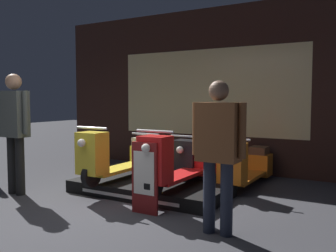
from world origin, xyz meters
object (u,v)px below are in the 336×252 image
(scooter_backrow_0, at_px, (166,158))
(person_right_browsing, at_px, (218,145))
(scooter_backrow_2, at_px, (247,166))
(scooter_display_left, at_px, (121,157))
(person_left_browsing, at_px, (15,123))
(scooter_backrow_1, at_px, (204,162))
(price_sign_board, at_px, (145,178))
(scooter_display_right, at_px, (180,163))

(scooter_backrow_0, xyz_separation_m, person_right_browsing, (1.98, -2.23, 0.61))
(scooter_backrow_0, height_order, scooter_backrow_2, same)
(scooter_display_left, relative_size, person_left_browsing, 0.99)
(scooter_backrow_1, relative_size, price_sign_board, 1.99)
(scooter_display_right, bearing_deg, price_sign_board, -93.44)
(scooter_backrow_2, relative_size, person_left_browsing, 0.99)
(scooter_backrow_0, xyz_separation_m, scooter_backrow_1, (0.77, 0.00, 0.00))
(scooter_display_right, height_order, scooter_backrow_2, scooter_display_right)
(scooter_display_right, xyz_separation_m, scooter_backrow_2, (0.55, 1.24, -0.18))
(scooter_display_left, distance_m, person_right_browsing, 2.31)
(price_sign_board, bearing_deg, scooter_backrow_2, 73.61)
(person_left_browsing, height_order, person_right_browsing, person_left_browsing)
(scooter_backrow_0, bearing_deg, scooter_backrow_2, 0.00)
(person_left_browsing, xyz_separation_m, price_sign_board, (2.20, 0.18, -0.61))
(scooter_display_right, xyz_separation_m, scooter_backrow_1, (-0.21, 1.24, -0.18))
(scooter_backrow_2, bearing_deg, person_right_browsing, -78.69)
(price_sign_board, bearing_deg, scooter_backrow_1, 94.63)
(scooter_backrow_2, height_order, person_right_browsing, person_right_browsing)
(scooter_display_left, height_order, scooter_backrow_0, scooter_display_left)
(scooter_display_left, bearing_deg, scooter_backrow_0, 87.02)
(scooter_display_left, height_order, person_left_browsing, person_left_browsing)
(scooter_display_right, relative_size, scooter_backrow_1, 1.00)
(person_right_browsing, bearing_deg, scooter_backrow_0, 131.68)
(scooter_backrow_2, bearing_deg, scooter_display_left, -142.23)
(person_right_browsing, height_order, price_sign_board, person_right_browsing)
(scooter_display_left, relative_size, scooter_backrow_2, 1.00)
(scooter_display_left, xyz_separation_m, scooter_backrow_2, (1.60, 1.24, -0.18))
(scooter_backrow_1, xyz_separation_m, scooter_backrow_2, (0.77, 0.00, 0.00))
(scooter_display_left, height_order, scooter_backrow_1, scooter_display_left)
(person_right_browsing, relative_size, price_sign_board, 1.81)
(scooter_backrow_2, distance_m, price_sign_board, 2.14)
(scooter_display_left, distance_m, scooter_backrow_0, 1.26)
(person_right_browsing, bearing_deg, scooter_display_left, 154.28)
(scooter_display_left, distance_m, person_left_browsing, 1.64)
(scooter_backrow_2, xyz_separation_m, person_right_browsing, (0.45, -2.23, 0.61))
(scooter_display_right, relative_size, person_right_browsing, 1.10)
(person_left_browsing, bearing_deg, scooter_backrow_1, 47.65)
(person_left_browsing, bearing_deg, scooter_display_right, 23.72)
(scooter_backrow_0, height_order, scooter_backrow_1, same)
(person_right_browsing, bearing_deg, scooter_backrow_2, 101.31)
(scooter_backrow_1, height_order, person_left_browsing, person_left_browsing)
(person_right_browsing, xyz_separation_m, price_sign_board, (-1.05, 0.18, -0.50))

